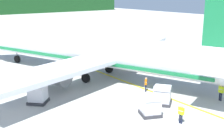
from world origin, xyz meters
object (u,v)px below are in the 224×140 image
crew_marshaller (181,113)px  crew_loader_left (221,91)px  crew_loader_right (146,83)px  airliner_foreground (92,51)px  cargo_container_near (162,95)px  cargo_container_mid (38,95)px  cargo_container_far (150,106)px

crew_marshaller → crew_loader_left: crew_loader_left is taller
crew_loader_right → crew_marshaller: bearing=-112.9°
airliner_foreground → crew_loader_right: size_ratio=24.96×
airliner_foreground → cargo_container_near: size_ratio=16.18×
crew_loader_left → crew_loader_right: (-4.07, 6.56, -0.07)m
crew_loader_left → crew_loader_right: crew_loader_left is taller
cargo_container_near → cargo_container_mid: (-9.54, 7.57, -0.04)m
cargo_container_near → crew_loader_right: size_ratio=1.54×
cargo_container_mid → cargo_container_far: size_ratio=1.10×
crew_loader_left → crew_loader_right: 7.72m
crew_loader_left → cargo_container_far: bearing=168.8°
crew_loader_left → crew_loader_right: bearing=121.8°
cargo_container_mid → crew_marshaller: size_ratio=1.51×
crew_marshaller → crew_loader_left: bearing=8.3°
crew_marshaller → crew_loader_left: size_ratio=0.95×
cargo_container_near → crew_loader_left: (5.37, -2.88, 0.12)m
airliner_foreground → crew_loader_left: airliner_foreground is taller
airliner_foreground → crew_loader_left: bearing=-70.0°
crew_marshaller → cargo_container_far: bearing=108.3°
cargo_container_far → crew_marshaller: 2.83m
crew_marshaller → crew_loader_right: crew_marshaller is taller
crew_loader_left → cargo_container_mid: bearing=145.0°
cargo_container_near → cargo_container_far: cargo_container_far is taller
airliner_foreground → cargo_container_near: 12.44m
airliner_foreground → cargo_container_far: size_ratio=17.86×
cargo_container_far → crew_marshaller: (0.89, -2.68, 0.05)m
cargo_container_far → crew_loader_left: 8.33m
crew_marshaller → airliner_foreground: bearing=83.7°
crew_marshaller → cargo_container_mid: bearing=123.5°
crew_loader_right → airliner_foreground: bearing=99.5°
cargo_container_mid → cargo_container_near: bearing=-38.4°
cargo_container_mid → cargo_container_far: bearing=-52.7°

